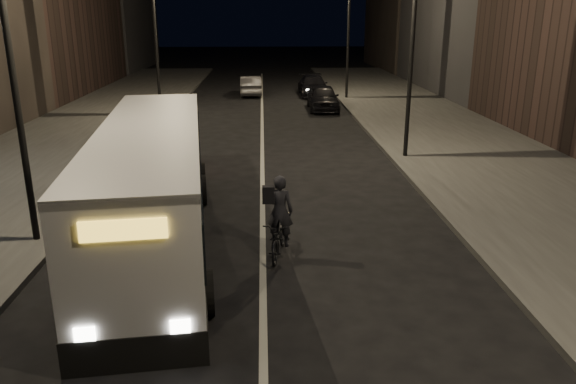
{
  "coord_description": "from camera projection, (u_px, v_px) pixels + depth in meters",
  "views": [
    {
      "loc": [
        0.05,
        -9.16,
        5.49
      ],
      "look_at": [
        0.61,
        3.32,
        1.5
      ],
      "focal_mm": 35.0,
      "sensor_mm": 36.0,
      "label": 1
    }
  ],
  "objects": [
    {
      "name": "ground",
      "position": [
        263.0,
        324.0,
        10.38
      ],
      "size": [
        180.0,
        180.0,
        0.0
      ],
      "primitive_type": "plane",
      "color": "black",
      "rests_on": "ground"
    },
    {
      "name": "sidewalk_right",
      "position": [
        460.0,
        145.0,
        24.05
      ],
      "size": [
        7.0,
        70.0,
        0.16
      ],
      "primitive_type": "cube",
      "color": "#363634",
      "rests_on": "ground"
    },
    {
      "name": "sidewalk_left",
      "position": [
        58.0,
        149.0,
        23.32
      ],
      "size": [
        7.0,
        70.0,
        0.16
      ],
      "primitive_type": "cube",
      "color": "#363634",
      "rests_on": "ground"
    },
    {
      "name": "streetlight_right_mid",
      "position": [
        407.0,
        17.0,
        20.4
      ],
      "size": [
        1.2,
        0.44,
        8.12
      ],
      "color": "black",
      "rests_on": "sidewalk_right"
    },
    {
      "name": "streetlight_right_far",
      "position": [
        345.0,
        15.0,
        35.62
      ],
      "size": [
        1.2,
        0.44,
        8.12
      ],
      "color": "black",
      "rests_on": "sidewalk_right"
    },
    {
      "name": "streetlight_left_near",
      "position": [
        17.0,
        19.0,
        12.33
      ],
      "size": [
        1.2,
        0.44,
        8.12
      ],
      "color": "black",
      "rests_on": "sidewalk_left"
    },
    {
      "name": "streetlight_left_far",
      "position": [
        159.0,
        16.0,
        29.46
      ],
      "size": [
        1.2,
        0.44,
        8.12
      ],
      "color": "black",
      "rests_on": "sidewalk_left"
    },
    {
      "name": "city_bus",
      "position": [
        153.0,
        181.0,
        13.64
      ],
      "size": [
        3.54,
        11.1,
        2.95
      ],
      "rotation": [
        0.0,
        0.0,
        0.11
      ],
      "color": "silver",
      "rests_on": "ground"
    },
    {
      "name": "cyclist_on_bicycle",
      "position": [
        280.0,
        230.0,
        13.07
      ],
      "size": [
        0.94,
        1.85,
        2.04
      ],
      "rotation": [
        0.0,
        0.0,
        -0.19
      ],
      "color": "black",
      "rests_on": "ground"
    },
    {
      "name": "car_near",
      "position": [
        323.0,
        98.0,
        33.06
      ],
      "size": [
        1.79,
        4.33,
        1.47
      ],
      "primitive_type": "imported",
      "rotation": [
        0.0,
        0.0,
        -0.01
      ],
      "color": "black",
      "rests_on": "ground"
    },
    {
      "name": "car_mid",
      "position": [
        250.0,
        86.0,
        39.06
      ],
      "size": [
        1.62,
        4.15,
        1.34
      ],
      "primitive_type": "imported",
      "rotation": [
        0.0,
        0.0,
        3.19
      ],
      "color": "#343436",
      "rests_on": "ground"
    },
    {
      "name": "car_far",
      "position": [
        313.0,
        86.0,
        38.91
      ],
      "size": [
        1.95,
        4.66,
        1.35
      ],
      "primitive_type": "imported",
      "rotation": [
        0.0,
        0.0,
        0.01
      ],
      "color": "black",
      "rests_on": "ground"
    }
  ]
}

